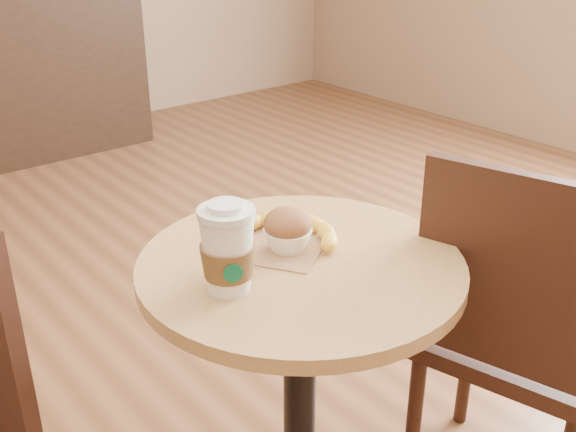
# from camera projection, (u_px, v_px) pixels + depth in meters

# --- Properties ---
(cafe_table) EXTENTS (0.64, 0.64, 0.75)m
(cafe_table) POSITION_uv_depth(u_px,v_px,m) (300.00, 360.00, 1.42)
(cafe_table) COLOR black
(cafe_table) RESTS_ON ground
(chair_right) EXTENTS (0.50, 0.50, 0.93)m
(chair_right) POSITION_uv_depth(u_px,v_px,m) (515.00, 333.00, 1.51)
(chair_right) COLOR black
(chair_right) RESTS_ON ground
(kraft_bag) EXTENTS (0.30, 0.28, 0.00)m
(kraft_bag) POSITION_uv_depth(u_px,v_px,m) (283.00, 240.00, 1.39)
(kraft_bag) COLOR #926A47
(kraft_bag) RESTS_ON cafe_table
(coffee_cup) EXTENTS (0.10, 0.10, 0.17)m
(coffee_cup) POSITION_uv_depth(u_px,v_px,m) (228.00, 252.00, 1.18)
(coffee_cup) COLOR white
(coffee_cup) RESTS_ON cafe_table
(muffin) EXTENTS (0.10, 0.10, 0.09)m
(muffin) POSITION_uv_depth(u_px,v_px,m) (288.00, 230.00, 1.33)
(muffin) COLOR white
(muffin) RESTS_ON kraft_bag
(banana) EXTENTS (0.23, 0.27, 0.03)m
(banana) POSITION_uv_depth(u_px,v_px,m) (295.00, 230.00, 1.39)
(banana) COLOR gold
(banana) RESTS_ON kraft_bag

